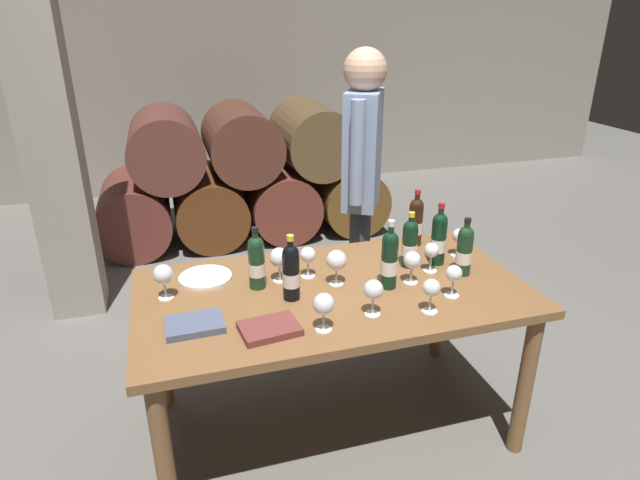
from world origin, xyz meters
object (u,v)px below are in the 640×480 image
at_px(wine_bottle_6, 257,262).
at_px(wine_glass_4, 454,275).
at_px(dining_table, 333,307).
at_px(wine_glass_5, 373,291).
at_px(wine_glass_0, 308,256).
at_px(wine_glass_8, 163,275).
at_px(wine_bottle_4, 439,238).
at_px(leather_ledger, 194,325).
at_px(tasting_notebook, 270,328).
at_px(sommelier_presenting, 362,173).
at_px(wine_bottle_1, 410,243).
at_px(wine_glass_10, 412,261).
at_px(serving_plate, 205,277).
at_px(wine_glass_7, 432,251).
at_px(wine_glass_6, 279,258).
at_px(wine_glass_2, 431,289).
at_px(wine_glass_9, 337,261).
at_px(wine_bottle_0, 291,272).
at_px(wine_glass_3, 324,305).
at_px(wine_bottle_5, 464,250).
at_px(wine_bottle_3, 416,221).
at_px(wine_bottle_2, 389,259).
at_px(wine_glass_1, 459,237).

relative_size(wine_bottle_6, wine_glass_4, 1.97).
relative_size(dining_table, wine_glass_5, 11.05).
height_order(dining_table, wine_glass_0, wine_glass_0).
xyz_separation_m(wine_glass_0, wine_glass_8, (-0.63, -0.02, 0.01)).
bearing_deg(wine_bottle_4, leather_ledger, -167.66).
distance_m(tasting_notebook, leather_ledger, 0.29).
bearing_deg(wine_glass_5, sommelier_presenting, 72.09).
height_order(wine_bottle_1, wine_glass_0, wine_bottle_1).
bearing_deg(wine_bottle_4, wine_glass_10, -144.06).
bearing_deg(serving_plate, sommelier_presenting, 27.82).
distance_m(wine_bottle_1, wine_glass_7, 0.11).
relative_size(wine_glass_6, wine_glass_8, 1.03).
bearing_deg(wine_glass_2, wine_glass_8, 157.74).
xyz_separation_m(wine_bottle_1, wine_glass_9, (-0.39, -0.08, -0.00)).
xyz_separation_m(wine_bottle_1, wine_glass_2, (-0.10, -0.42, -0.02)).
xyz_separation_m(wine_glass_2, wine_glass_10, (0.04, 0.25, 0.00)).
height_order(wine_bottle_6, tasting_notebook, wine_bottle_6).
height_order(wine_bottle_0, wine_bottle_1, wine_bottle_0).
xyz_separation_m(wine_glass_5, wine_glass_8, (-0.79, 0.37, 0.00)).
distance_m(wine_glass_8, sommelier_presenting, 1.29).
height_order(wine_bottle_6, wine_glass_9, wine_bottle_6).
distance_m(dining_table, wine_glass_3, 0.39).
distance_m(wine_bottle_5, wine_glass_7, 0.15).
bearing_deg(wine_bottle_0, wine_glass_5, -38.62).
bearing_deg(wine_glass_7, tasting_notebook, -160.46).
xyz_separation_m(wine_glass_3, serving_plate, (-0.39, 0.56, -0.10)).
relative_size(wine_glass_2, wine_glass_6, 0.90).
bearing_deg(wine_bottle_3, wine_bottle_5, -80.82).
distance_m(wine_glass_5, serving_plate, 0.80).
xyz_separation_m(wine_bottle_2, wine_glass_6, (-0.44, 0.19, -0.02)).
bearing_deg(wine_bottle_2, wine_glass_8, 169.75).
height_order(wine_glass_9, serving_plate, wine_glass_9).
distance_m(wine_glass_3, tasting_notebook, 0.23).
bearing_deg(wine_bottle_0, dining_table, 9.10).
bearing_deg(wine_glass_1, serving_plate, 175.17).
distance_m(wine_bottle_1, wine_glass_3, 0.69).
relative_size(wine_bottle_6, wine_glass_3, 1.81).
relative_size(wine_bottle_6, wine_glass_2, 1.94).
relative_size(wine_glass_4, sommelier_presenting, 0.08).
xyz_separation_m(wine_bottle_4, wine_glass_8, (-1.26, 0.01, -0.02)).
height_order(wine_bottle_4, wine_glass_8, wine_bottle_4).
relative_size(wine_bottle_6, wine_glass_0, 1.93).
height_order(wine_glass_5, tasting_notebook, wine_glass_5).
height_order(wine_bottle_1, serving_plate, wine_bottle_1).
height_order(wine_glass_7, tasting_notebook, wine_glass_7).
relative_size(wine_glass_3, wine_glass_8, 1.00).
xyz_separation_m(wine_glass_0, tasting_notebook, (-0.26, -0.40, -0.09)).
xyz_separation_m(wine_glass_5, wine_glass_9, (-0.06, 0.29, 0.01)).
relative_size(wine_bottle_3, wine_glass_3, 1.89).
relative_size(wine_glass_1, wine_glass_2, 0.98).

